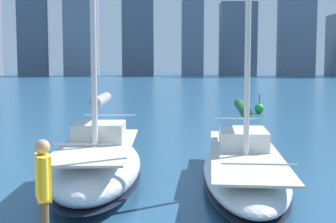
# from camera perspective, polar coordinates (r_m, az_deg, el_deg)

# --- Properties ---
(city_skyline) EXTENTS (170.93, 17.98, 53.88)m
(city_skyline) POSITION_cam_1_polar(r_m,az_deg,el_deg) (166.10, 3.69, 11.36)
(city_skyline) COLOR slate
(city_skyline) RESTS_ON ground
(sailboat_forest) EXTENTS (3.20, 9.44, 10.45)m
(sailboat_forest) POSITION_cam_1_polar(r_m,az_deg,el_deg) (14.16, 9.23, -6.26)
(sailboat_forest) COLOR silver
(sailboat_forest) RESTS_ON ground
(sailboat_grey) EXTENTS (2.46, 6.71, 11.72)m
(sailboat_grey) POSITION_cam_1_polar(r_m,az_deg,el_deg) (13.45, -8.53, -6.15)
(sailboat_grey) COLOR white
(sailboat_grey) RESTS_ON ground
(person_yellow_shirt) EXTENTS (0.36, 0.61, 1.77)m
(person_yellow_shirt) POSITION_cam_1_polar(r_m,az_deg,el_deg) (7.53, -14.97, -8.61)
(person_yellow_shirt) COLOR #4C473D
(person_yellow_shirt) RESTS_ON dock_pier
(channel_buoy) EXTENTS (0.70, 0.70, 1.40)m
(channel_buoy) POSITION_cam_1_polar(r_m,az_deg,el_deg) (35.02, 11.04, 0.36)
(channel_buoy) COLOR green
(channel_buoy) RESTS_ON ground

